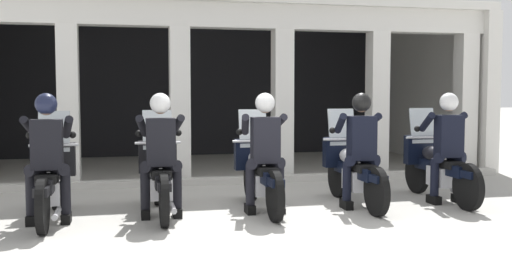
{
  "coord_description": "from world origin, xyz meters",
  "views": [
    {
      "loc": [
        -1.79,
        -7.38,
        1.61
      ],
      "look_at": [
        0.0,
        0.52,
        1.04
      ],
      "focal_mm": 40.82,
      "sensor_mm": 36.0,
      "label": 1
    }
  ],
  "objects": [
    {
      "name": "police_officer_far_left",
      "position": [
        -2.7,
        -0.04,
        0.94
      ],
      "size": [
        0.63,
        0.61,
        1.58
      ],
      "rotation": [
        0.0,
        0.0,
        -0.29
      ],
      "color": "black",
      "rests_on": "ground"
    },
    {
      "name": "station_building",
      "position": [
        0.11,
        5.44,
        2.11
      ],
      "size": [
        10.54,
        4.91,
        3.33
      ],
      "color": "black",
      "rests_on": "ground"
    },
    {
      "name": "kerb_strip",
      "position": [
        0.11,
        2.49,
        0.06
      ],
      "size": [
        10.04,
        0.24,
        0.12
      ],
      "primitive_type": "cube",
      "color": "#B7B5AD",
      "rests_on": "ground"
    },
    {
      "name": "motorcycle_far_left",
      "position": [
        -2.7,
        0.24,
        0.5
      ],
      "size": [
        0.62,
        2.04,
        1.35
      ],
      "rotation": [
        0.0,
        0.0,
        -0.29
      ],
      "color": "black",
      "rests_on": "ground"
    },
    {
      "name": "police_officer_right",
      "position": [
        1.35,
        0.01,
        0.94
      ],
      "size": [
        0.63,
        0.61,
        1.58
      ],
      "rotation": [
        0.0,
        0.0,
        -0.29
      ],
      "color": "black",
      "rests_on": "ground"
    },
    {
      "name": "motorcycle_center",
      "position": [
        0.0,
        0.28,
        0.5
      ],
      "size": [
        0.62,
        2.04,
        1.35
      ],
      "rotation": [
        0.0,
        0.0,
        -0.18
      ],
      "color": "black",
      "rests_on": "ground"
    },
    {
      "name": "motorcycle_right",
      "position": [
        1.35,
        0.3,
        0.5
      ],
      "size": [
        0.62,
        2.04,
        1.35
      ],
      "rotation": [
        0.0,
        0.0,
        -0.29
      ],
      "color": "black",
      "rests_on": "ground"
    },
    {
      "name": "police_officer_far_right",
      "position": [
        2.7,
        0.07,
        0.94
      ],
      "size": [
        0.63,
        0.61,
        1.58
      ],
      "rotation": [
        0.0,
        0.0,
        -0.19
      ],
      "color": "black",
      "rests_on": "ground"
    },
    {
      "name": "motorcycle_left",
      "position": [
        -1.35,
        0.29,
        0.5
      ],
      "size": [
        0.62,
        2.04,
        1.35
      ],
      "rotation": [
        0.0,
        0.0,
        -0.31
      ],
      "color": "black",
      "rests_on": "ground"
    },
    {
      "name": "police_officer_left",
      "position": [
        -1.35,
        0.01,
        0.94
      ],
      "size": [
        0.63,
        0.61,
        1.58
      ],
      "rotation": [
        0.0,
        0.0,
        -0.31
      ],
      "color": "black",
      "rests_on": "ground"
    },
    {
      "name": "police_officer_center",
      "position": [
        0.0,
        0.0,
        0.94
      ],
      "size": [
        0.63,
        0.61,
        1.58
      ],
      "rotation": [
        0.0,
        0.0,
        -0.18
      ],
      "color": "black",
      "rests_on": "ground"
    },
    {
      "name": "motorcycle_far_right",
      "position": [
        2.71,
        0.36,
        0.5
      ],
      "size": [
        0.62,
        2.04,
        1.35
      ],
      "rotation": [
        0.0,
        0.0,
        -0.19
      ],
      "color": "black",
      "rests_on": "ground"
    },
    {
      "name": "ground_plane",
      "position": [
        0.0,
        3.0,
        0.0
      ],
      "size": [
        80.0,
        80.0,
        0.0
      ],
      "primitive_type": "plane",
      "color": "#A8A59E"
    }
  ]
}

